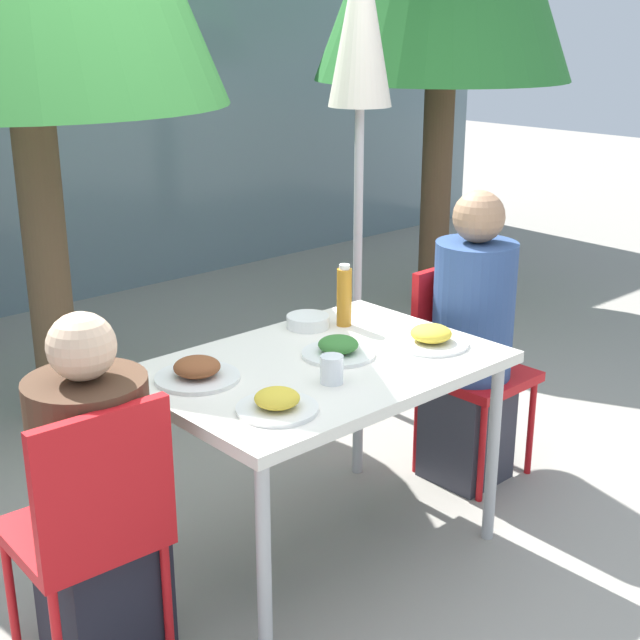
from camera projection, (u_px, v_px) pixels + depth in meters
ground_plane at (320, 552)px, 3.26m from camera, size 24.00×24.00×0.00m
dining_table at (320, 380)px, 3.04m from camera, size 1.19×0.82×0.75m
chair_left at (92, 519)px, 2.49m from camera, size 0.42×0.42×0.89m
person_left at (96, 505)px, 2.59m from camera, size 0.35×0.35×1.10m
chair_right at (463, 353)px, 3.73m from camera, size 0.41×0.41×0.89m
person_right at (471, 347)px, 3.62m from camera, size 0.33×0.33×1.23m
closed_umbrella at (360, 59)px, 4.07m from camera, size 0.36×0.36×2.27m
plate_0 at (339, 349)px, 3.07m from camera, size 0.25×0.25×0.07m
plate_1 at (197, 371)px, 2.86m from camera, size 0.28×0.28×0.07m
plate_2 at (431, 338)px, 3.17m from camera, size 0.27×0.27×0.07m
plate_3 at (277, 403)px, 2.63m from camera, size 0.25×0.25×0.07m
bottle at (344, 296)px, 3.35m from camera, size 0.06×0.06×0.24m
drinking_cup at (332, 369)px, 2.83m from camera, size 0.07×0.07×0.09m
salad_bowl at (308, 321)px, 3.35m from camera, size 0.16×0.16×0.05m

